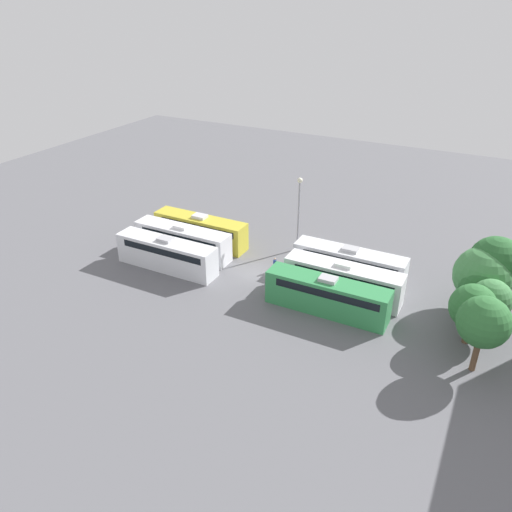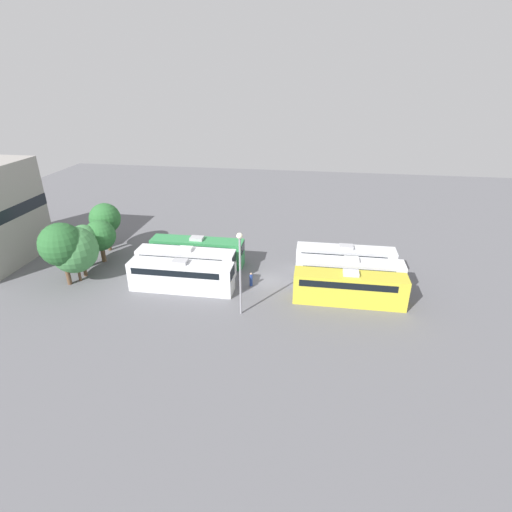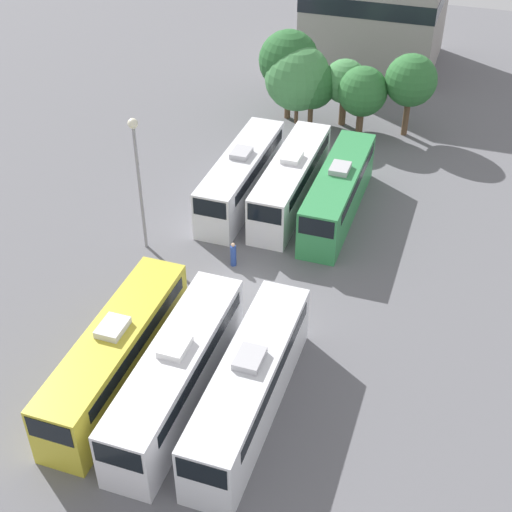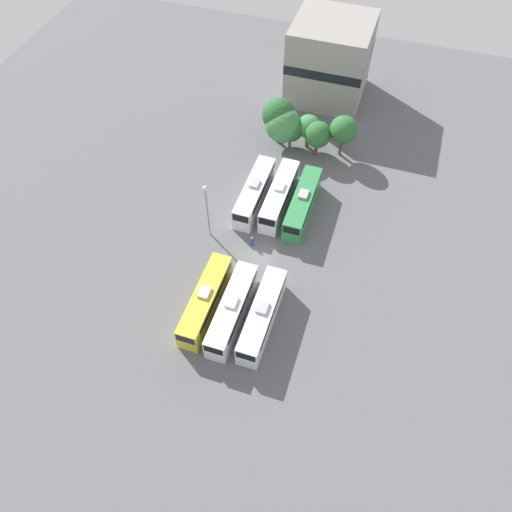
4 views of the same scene
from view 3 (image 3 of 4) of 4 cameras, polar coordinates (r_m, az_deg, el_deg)
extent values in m
plane|color=slate|center=(41.82, -0.85, -2.33)|extent=(115.62, 115.62, 0.00)
cube|color=gold|center=(35.70, -11.06, -7.81)|extent=(2.47, 11.58, 3.33)
cube|color=black|center=(35.23, -11.01, -6.40)|extent=(2.51, 9.84, 0.73)
cube|color=black|center=(31.84, -16.19, -13.35)|extent=(2.17, 0.08, 1.17)
cube|color=silver|center=(34.46, -11.41, -5.62)|extent=(1.20, 1.60, 0.35)
cube|color=silver|center=(34.33, -6.30, -9.43)|extent=(2.47, 11.58, 3.33)
cube|color=black|center=(33.84, -6.21, -7.98)|extent=(2.51, 9.84, 0.73)
cube|color=black|center=(30.35, -10.99, -15.54)|extent=(2.17, 0.08, 1.17)
cube|color=white|center=(33.04, -6.51, -7.21)|extent=(1.20, 1.60, 0.35)
cube|color=silver|center=(33.60, -0.50, -10.43)|extent=(2.47, 11.58, 3.33)
cube|color=black|center=(33.11, -0.34, -8.96)|extent=(2.51, 9.84, 0.73)
cube|color=black|center=(29.45, -4.37, -16.95)|extent=(2.17, 0.08, 1.17)
cube|color=#B2B2B7|center=(32.28, -0.52, -8.19)|extent=(1.20, 1.60, 0.35)
cube|color=silver|center=(48.91, -1.16, 6.35)|extent=(2.47, 11.58, 3.33)
cube|color=black|center=(48.68, -1.06, 7.48)|extent=(2.51, 9.84, 0.73)
cube|color=black|center=(43.83, -3.73, 3.80)|extent=(2.17, 0.08, 1.17)
cube|color=#B2B2B7|center=(48.01, -1.19, 8.25)|extent=(1.20, 1.60, 0.35)
cube|color=white|center=(48.42, 2.82, 5.98)|extent=(2.47, 11.58, 3.33)
cube|color=black|center=(48.19, 2.95, 7.12)|extent=(2.51, 9.84, 0.73)
cube|color=black|center=(43.22, 0.68, 3.37)|extent=(2.17, 0.08, 1.17)
cube|color=white|center=(47.52, 2.89, 7.89)|extent=(1.20, 1.60, 0.35)
cube|color=#338C4C|center=(47.42, 6.59, 5.05)|extent=(2.47, 11.58, 3.33)
cube|color=black|center=(47.19, 6.75, 6.21)|extent=(2.51, 9.84, 0.73)
cube|color=black|center=(42.16, 4.85, 2.28)|extent=(2.17, 0.08, 1.17)
cube|color=#B2B2B7|center=(46.50, 6.74, 6.99)|extent=(1.20, 1.60, 0.35)
cylinder|color=navy|center=(42.96, -1.83, 0.02)|extent=(0.36, 0.36, 1.39)
sphere|color=tan|center=(42.48, -1.85, 0.91)|extent=(0.24, 0.24, 0.24)
cylinder|color=gray|center=(43.20, -9.25, 5.25)|extent=(0.20, 0.20, 8.29)
sphere|color=#EAE5C6|center=(41.16, -9.83, 10.41)|extent=(0.60, 0.60, 0.60)
cylinder|color=brown|center=(60.35, 2.55, 12.41)|extent=(0.50, 0.50, 3.27)
sphere|color=#28602D|center=(59.07, 2.64, 15.36)|extent=(4.85, 4.85, 4.85)
cylinder|color=brown|center=(59.71, 3.25, 11.50)|extent=(0.32, 0.32, 2.10)
sphere|color=#428447|center=(58.55, 3.34, 14.07)|extent=(5.30, 5.30, 5.30)
cylinder|color=brown|center=(59.44, 4.38, 11.36)|extent=(0.42, 0.42, 2.16)
sphere|color=#28602D|center=(58.45, 4.49, 13.53)|extent=(3.91, 3.91, 3.91)
cylinder|color=brown|center=(59.76, 6.95, 11.52)|extent=(0.57, 0.57, 2.51)
sphere|color=#428447|center=(58.77, 7.13, 13.71)|extent=(3.50, 3.50, 3.50)
cylinder|color=brown|center=(58.49, 8.31, 10.68)|extent=(0.56, 0.56, 2.23)
sphere|color=#2D6B33|center=(57.46, 8.52, 12.90)|extent=(3.91, 3.91, 3.91)
cylinder|color=brown|center=(58.73, 11.91, 10.89)|extent=(0.48, 0.48, 3.17)
sphere|color=#2D6B33|center=(57.54, 12.29, 13.58)|extent=(4.04, 4.04, 4.04)
camera|label=1|loc=(60.09, 54.80, 23.45)|focal=35.00mm
camera|label=2|loc=(58.01, -49.20, 21.43)|focal=28.00mm
camera|label=4|loc=(25.09, -176.11, 40.22)|focal=35.00mm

